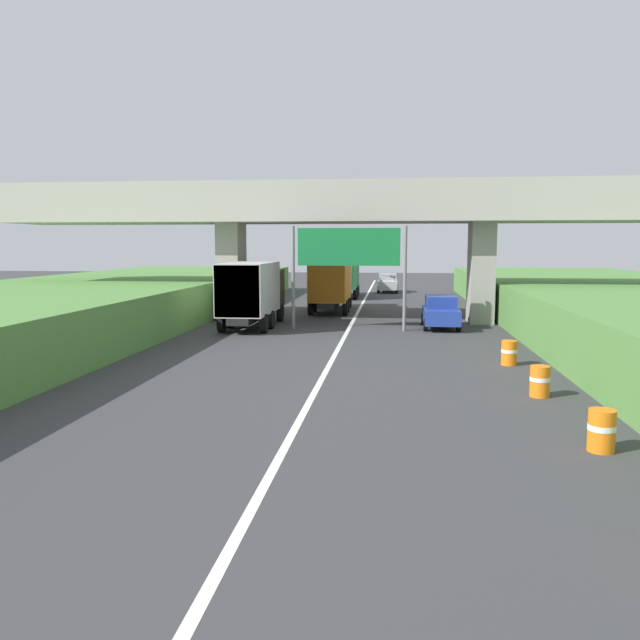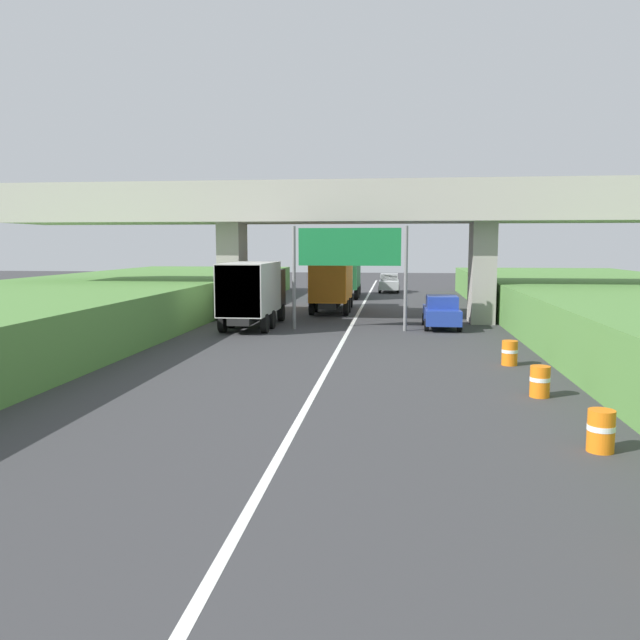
{
  "view_description": "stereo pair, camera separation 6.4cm",
  "coord_description": "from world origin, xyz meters",
  "px_view_note": "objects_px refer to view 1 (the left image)",
  "views": [
    {
      "loc": [
        2.29,
        0.53,
        4.36
      ],
      "look_at": [
        0.0,
        20.22,
        2.0
      ],
      "focal_mm": 35.63,
      "sensor_mm": 36.0,
      "label": 1
    },
    {
      "loc": [
        2.35,
        0.53,
        4.36
      ],
      "look_at": [
        0.0,
        20.22,
        2.0
      ],
      "focal_mm": 35.63,
      "sensor_mm": 36.0,
      "label": 2
    }
  ],
  "objects_px": {
    "truck_orange": "(332,282)",
    "construction_barrel_4": "(509,353)",
    "overhead_highway_sign": "(349,254)",
    "construction_barrel_2": "(602,430)",
    "truck_green": "(344,274)",
    "construction_barrel_3": "(540,381)",
    "car_silver": "(388,283)",
    "truck_black": "(253,291)",
    "car_blue": "(441,312)"
  },
  "relations": [
    {
      "from": "construction_barrel_4",
      "to": "construction_barrel_2",
      "type": "bearing_deg",
      "value": -88.79
    },
    {
      "from": "construction_barrel_4",
      "to": "truck_orange",
      "type": "bearing_deg",
      "value": 114.83
    },
    {
      "from": "overhead_highway_sign",
      "to": "car_silver",
      "type": "bearing_deg",
      "value": 86.21
    },
    {
      "from": "truck_black",
      "to": "construction_barrel_2",
      "type": "bearing_deg",
      "value": -58.39
    },
    {
      "from": "truck_orange",
      "to": "construction_barrel_2",
      "type": "distance_m",
      "value": 28.85
    },
    {
      "from": "construction_barrel_3",
      "to": "construction_barrel_4",
      "type": "xyz_separation_m",
      "value": [
        -0.01,
        4.87,
        0.0
      ]
    },
    {
      "from": "truck_green",
      "to": "car_silver",
      "type": "xyz_separation_m",
      "value": [
        3.57,
        6.0,
        -1.08
      ]
    },
    {
      "from": "overhead_highway_sign",
      "to": "construction_barrel_4",
      "type": "bearing_deg",
      "value": -53.76
    },
    {
      "from": "truck_orange",
      "to": "truck_black",
      "type": "bearing_deg",
      "value": -112.1
    },
    {
      "from": "car_blue",
      "to": "car_silver",
      "type": "distance_m",
      "value": 25.3
    },
    {
      "from": "car_blue",
      "to": "construction_barrel_4",
      "type": "distance_m",
      "value": 10.28
    },
    {
      "from": "overhead_highway_sign",
      "to": "truck_green",
      "type": "height_order",
      "value": "overhead_highway_sign"
    },
    {
      "from": "truck_orange",
      "to": "car_silver",
      "type": "relative_size",
      "value": 1.78
    },
    {
      "from": "construction_barrel_3",
      "to": "car_silver",
      "type": "bearing_deg",
      "value": 96.77
    },
    {
      "from": "overhead_highway_sign",
      "to": "construction_barrel_4",
      "type": "xyz_separation_m",
      "value": [
        6.5,
        -8.87,
        -3.45
      ]
    },
    {
      "from": "truck_black",
      "to": "truck_orange",
      "type": "distance_m",
      "value": 8.99
    },
    {
      "from": "car_blue",
      "to": "construction_barrel_4",
      "type": "relative_size",
      "value": 4.56
    },
    {
      "from": "car_silver",
      "to": "construction_barrel_3",
      "type": "relative_size",
      "value": 4.56
    },
    {
      "from": "construction_barrel_4",
      "to": "construction_barrel_3",
      "type": "bearing_deg",
      "value": -89.87
    },
    {
      "from": "overhead_highway_sign",
      "to": "car_blue",
      "type": "bearing_deg",
      "value": 14.82
    },
    {
      "from": "car_blue",
      "to": "construction_barrel_4",
      "type": "height_order",
      "value": "car_blue"
    },
    {
      "from": "truck_orange",
      "to": "construction_barrel_4",
      "type": "bearing_deg",
      "value": -65.17
    },
    {
      "from": "overhead_highway_sign",
      "to": "truck_orange",
      "type": "xyz_separation_m",
      "value": [
        -1.74,
        8.94,
        -1.97
      ]
    },
    {
      "from": "overhead_highway_sign",
      "to": "truck_black",
      "type": "xyz_separation_m",
      "value": [
        -5.12,
        0.61,
        -1.97
      ]
    },
    {
      "from": "car_blue",
      "to": "construction_barrel_3",
      "type": "height_order",
      "value": "car_blue"
    },
    {
      "from": "truck_black",
      "to": "car_silver",
      "type": "relative_size",
      "value": 1.78
    },
    {
      "from": "truck_black",
      "to": "construction_barrel_4",
      "type": "height_order",
      "value": "truck_black"
    },
    {
      "from": "truck_black",
      "to": "car_blue",
      "type": "relative_size",
      "value": 1.78
    },
    {
      "from": "car_silver",
      "to": "construction_barrel_4",
      "type": "height_order",
      "value": "car_silver"
    },
    {
      "from": "car_blue",
      "to": "truck_black",
      "type": "bearing_deg",
      "value": -176.26
    },
    {
      "from": "truck_orange",
      "to": "construction_barrel_2",
      "type": "bearing_deg",
      "value": -72.95
    },
    {
      "from": "overhead_highway_sign",
      "to": "truck_black",
      "type": "bearing_deg",
      "value": 173.18
    },
    {
      "from": "overhead_highway_sign",
      "to": "car_silver",
      "type": "distance_m",
      "value": 26.61
    },
    {
      "from": "truck_green",
      "to": "construction_barrel_4",
      "type": "height_order",
      "value": "truck_green"
    },
    {
      "from": "car_blue",
      "to": "car_silver",
      "type": "xyz_separation_m",
      "value": [
        -3.01,
        25.12,
        0.0
      ]
    },
    {
      "from": "construction_barrel_3",
      "to": "truck_black",
      "type": "bearing_deg",
      "value": 129.04
    },
    {
      "from": "car_silver",
      "to": "construction_barrel_4",
      "type": "bearing_deg",
      "value": -82.32
    },
    {
      "from": "overhead_highway_sign",
      "to": "car_blue",
      "type": "xyz_separation_m",
      "value": [
        4.75,
        1.26,
        -3.05
      ]
    },
    {
      "from": "truck_green",
      "to": "construction_barrel_2",
      "type": "bearing_deg",
      "value": -77.67
    },
    {
      "from": "overhead_highway_sign",
      "to": "construction_barrel_2",
      "type": "xyz_separation_m",
      "value": [
        6.71,
        -18.61,
        -3.45
      ]
    },
    {
      "from": "construction_barrel_2",
      "to": "construction_barrel_3",
      "type": "relative_size",
      "value": 1.0
    },
    {
      "from": "truck_orange",
      "to": "construction_barrel_3",
      "type": "height_order",
      "value": "truck_orange"
    },
    {
      "from": "overhead_highway_sign",
      "to": "truck_orange",
      "type": "height_order",
      "value": "overhead_highway_sign"
    },
    {
      "from": "car_silver",
      "to": "construction_barrel_2",
      "type": "distance_m",
      "value": 45.26
    },
    {
      "from": "truck_green",
      "to": "construction_barrel_4",
      "type": "xyz_separation_m",
      "value": [
        8.32,
        -29.25,
        -1.47
      ]
    },
    {
      "from": "car_blue",
      "to": "truck_orange",
      "type": "bearing_deg",
      "value": 130.22
    },
    {
      "from": "truck_black",
      "to": "construction_barrel_3",
      "type": "bearing_deg",
      "value": -50.96
    },
    {
      "from": "truck_orange",
      "to": "construction_barrel_4",
      "type": "height_order",
      "value": "truck_orange"
    },
    {
      "from": "truck_green",
      "to": "construction_barrel_2",
      "type": "relative_size",
      "value": 8.11
    },
    {
      "from": "truck_green",
      "to": "car_silver",
      "type": "bearing_deg",
      "value": 59.28
    }
  ]
}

